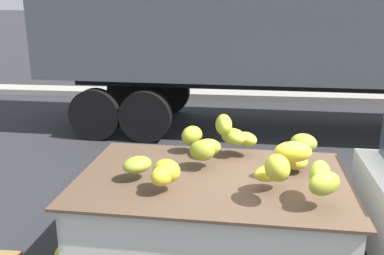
% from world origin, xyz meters
% --- Properties ---
extents(curb_strip, '(80.00, 0.80, 0.16)m').
position_xyz_m(curb_strip, '(0.00, 8.69, 0.08)').
color(curb_strip, gray).
rests_on(curb_strip, ground).
extents(semi_trailer, '(12.06, 2.91, 3.95)m').
position_xyz_m(semi_trailer, '(0.79, 5.40, 2.54)').
color(semi_trailer, '#4C5156').
rests_on(semi_trailer, ground).
extents(fallen_banana_bunch_near_tailgate, '(0.26, 0.39, 0.22)m').
position_xyz_m(fallen_banana_bunch_near_tailgate, '(-2.72, -0.02, 0.11)').
color(fallen_banana_bunch_near_tailgate, gold).
rests_on(fallen_banana_bunch_near_tailgate, ground).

